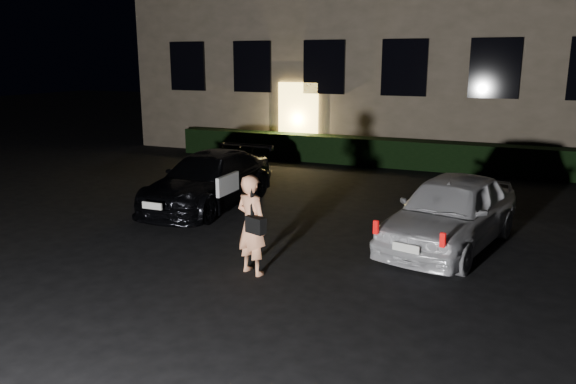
% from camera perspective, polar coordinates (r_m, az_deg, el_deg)
% --- Properties ---
extents(ground, '(80.00, 80.00, 0.00)m').
position_cam_1_polar(ground, '(8.19, -5.80, -10.25)').
color(ground, black).
rests_on(ground, ground).
extents(hedge, '(15.00, 0.70, 0.85)m').
position_cam_1_polar(hedge, '(17.65, 11.04, 3.87)').
color(hedge, black).
rests_on(hedge, ground).
extents(sedan, '(1.83, 4.24, 1.20)m').
position_cam_1_polar(sedan, '(12.80, -8.05, 1.20)').
color(sedan, black).
rests_on(sedan, ground).
extents(hatch, '(2.31, 4.04, 1.30)m').
position_cam_1_polar(hatch, '(10.32, 16.20, -1.90)').
color(hatch, silver).
rests_on(hatch, ground).
extents(man, '(0.67, 0.55, 1.58)m').
position_cam_1_polar(man, '(8.65, -3.68, -3.33)').
color(man, '#FEA272').
rests_on(man, ground).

